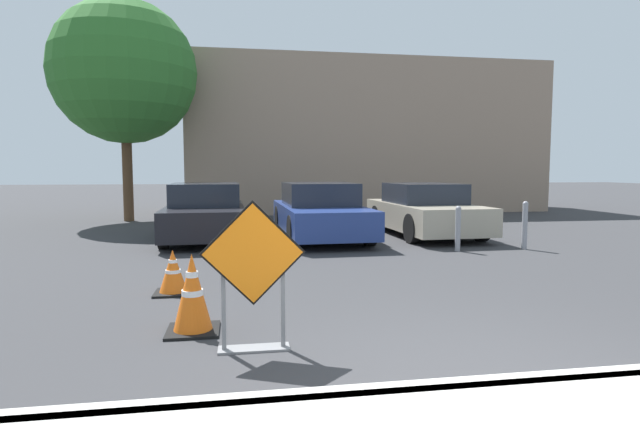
# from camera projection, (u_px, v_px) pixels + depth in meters

# --- Properties ---
(ground_plane) EXTENTS (96.00, 96.00, 0.00)m
(ground_plane) POSITION_uv_depth(u_px,v_px,m) (308.00, 232.00, 13.50)
(ground_plane) COLOR #333335
(curb_lip) EXTENTS (22.65, 0.20, 0.14)m
(curb_lip) POSITION_uv_depth(u_px,v_px,m) (495.00, 389.00, 3.67)
(curb_lip) COLOR #ADAAA3
(curb_lip) RESTS_ON ground_plane
(road_closed_sign) EXTENTS (0.97, 0.20, 1.41)m
(road_closed_sign) POSITION_uv_depth(u_px,v_px,m) (253.00, 269.00, 4.56)
(road_closed_sign) COLOR black
(road_closed_sign) RESTS_ON ground_plane
(traffic_cone_nearest) EXTENTS (0.54, 0.54, 0.82)m
(traffic_cone_nearest) POSITION_uv_depth(u_px,v_px,m) (192.00, 294.00, 5.15)
(traffic_cone_nearest) COLOR black
(traffic_cone_nearest) RESTS_ON ground_plane
(traffic_cone_second) EXTENTS (0.50, 0.50, 0.60)m
(traffic_cone_second) POSITION_uv_depth(u_px,v_px,m) (173.00, 272.00, 6.76)
(traffic_cone_second) COLOR black
(traffic_cone_second) RESTS_ON ground_plane
(parked_car_nearest) EXTENTS (1.94, 4.19, 1.36)m
(parked_car_nearest) POSITION_uv_depth(u_px,v_px,m) (206.00, 213.00, 12.02)
(parked_car_nearest) COLOR black
(parked_car_nearest) RESTS_ON ground_plane
(parked_car_second) EXTENTS (1.99, 4.51, 1.36)m
(parked_car_second) POSITION_uv_depth(u_px,v_px,m) (320.00, 212.00, 12.23)
(parked_car_second) COLOR navy
(parked_car_second) RESTS_ON ground_plane
(parked_car_third) EXTENTS (2.01, 4.27, 1.33)m
(parked_car_third) POSITION_uv_depth(u_px,v_px,m) (425.00, 211.00, 12.82)
(parked_car_third) COLOR #A39984
(parked_car_third) RESTS_ON ground_plane
(bollard_nearest) EXTENTS (0.12, 0.12, 0.94)m
(bollard_nearest) POSITION_uv_depth(u_px,v_px,m) (458.00, 227.00, 10.29)
(bollard_nearest) COLOR gray
(bollard_nearest) RESTS_ON ground_plane
(bollard_second) EXTENTS (0.12, 0.12, 1.02)m
(bollard_second) POSITION_uv_depth(u_px,v_px,m) (525.00, 224.00, 10.53)
(bollard_second) COLOR gray
(bollard_second) RESTS_ON ground_plane
(building_facade_backdrop) EXTENTS (14.29, 5.00, 5.99)m
(building_facade_backdrop) POSITION_uv_depth(u_px,v_px,m) (362.00, 139.00, 21.26)
(building_facade_backdrop) COLOR gray
(building_facade_backdrop) RESTS_ON ground_plane
(street_tree_behind_lot) EXTENTS (4.59, 4.59, 7.12)m
(street_tree_behind_lot) POSITION_uv_depth(u_px,v_px,m) (124.00, 72.00, 16.03)
(street_tree_behind_lot) COLOR #513823
(street_tree_behind_lot) RESTS_ON ground_plane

